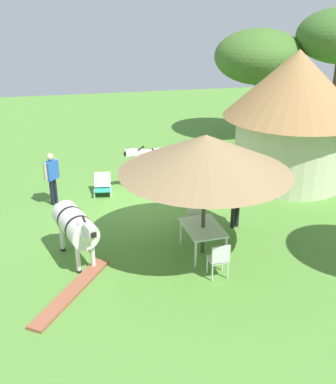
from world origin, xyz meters
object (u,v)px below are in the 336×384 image
striped_lounge_chair (103,187)px  acacia_tree_behind_hut (259,57)px  shade_umbrella (205,154)px  thatched_hut (294,111)px  zebra_nearest_camera (158,159)px  patio_dining_table (203,230)px  zebra_by_umbrella (76,226)px  standing_watcher (52,174)px  patio_chair_west_end (196,214)px  guest_beside_umbrella (236,194)px  patio_chair_near_hut (219,258)px

striped_lounge_chair → acacia_tree_behind_hut: 9.48m
shade_umbrella → acacia_tree_behind_hut: acacia_tree_behind_hut is taller
striped_lounge_chair → thatched_hut: bearing=-174.7°
thatched_hut → zebra_nearest_camera: (-0.46, -4.54, -1.54)m
patio_dining_table → zebra_by_umbrella: 3.17m
patio_dining_table → zebra_by_umbrella: zebra_by_umbrella is taller
standing_watcher → zebra_by_umbrella: 3.64m
shade_umbrella → striped_lounge_chair: 5.42m
patio_chair_west_end → guest_beside_umbrella: (-0.01, 1.16, 0.50)m
shade_umbrella → guest_beside_umbrella: shade_umbrella is taller
standing_watcher → zebra_by_umbrella: bearing=50.9°
thatched_hut → standing_watcher: size_ratio=2.83×
standing_watcher → zebra_by_umbrella: size_ratio=0.77×
acacia_tree_behind_hut → striped_lounge_chair: bearing=-55.0°
guest_beside_umbrella → zebra_by_umbrella: (0.91, -4.43, -0.06)m
zebra_nearest_camera → standing_watcher: bearing=92.7°
patio_dining_table → standing_watcher: (-3.86, -3.76, 0.35)m
patio_dining_table → striped_lounge_chair: patio_dining_table is taller
guest_beside_umbrella → striped_lounge_chair: 4.74m
shade_umbrella → guest_beside_umbrella: size_ratio=2.47×
zebra_nearest_camera → acacia_tree_behind_hut: (-4.71, 5.32, 2.62)m
shade_umbrella → patio_chair_near_hut: size_ratio=4.66×
zebra_nearest_camera → acacia_tree_behind_hut: 7.57m
standing_watcher → acacia_tree_behind_hut: size_ratio=0.35×
striped_lounge_chair → shade_umbrella: bearing=123.2°
patio_chair_west_end → acacia_tree_behind_hut: acacia_tree_behind_hut is taller
guest_beside_umbrella → acacia_tree_behind_hut: bearing=45.2°
standing_watcher → zebra_by_umbrella: (3.58, 0.62, -0.04)m
shade_umbrella → zebra_nearest_camera: shade_umbrella is taller
thatched_hut → shade_umbrella: (4.22, -4.29, 0.19)m
striped_lounge_chair → zebra_nearest_camera: 2.11m
patio_chair_west_end → shade_umbrella: bearing=90.0°
patio_chair_west_end → striped_lounge_chair: patio_chair_west_end is taller
shade_umbrella → guest_beside_umbrella: 2.42m
thatched_hut → shade_umbrella: 6.02m
patio_chair_near_hut → patio_chair_west_end: bearing=85.5°
shade_umbrella → patio_dining_table: size_ratio=3.04×
zebra_by_umbrella → zebra_nearest_camera: bearing=-141.2°
patio_chair_near_hut → striped_lounge_chair: size_ratio=1.04×
shade_umbrella → acacia_tree_behind_hut: size_ratio=0.88×
acacia_tree_behind_hut → guest_beside_umbrella: bearing=-24.7°
shade_umbrella → patio_dining_table: shade_umbrella is taller
patio_chair_near_hut → guest_beside_umbrella: guest_beside_umbrella is taller
guest_beside_umbrella → zebra_by_umbrella: 4.52m
shade_umbrella → standing_watcher: 5.65m
thatched_hut → patio_chair_west_end: size_ratio=5.26×
thatched_hut → shade_umbrella: thatched_hut is taller
zebra_nearest_camera → patio_dining_table: bearing=172.6°
thatched_hut → striped_lounge_chair: 6.87m
standing_watcher → striped_lounge_chair: bearing=147.1°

